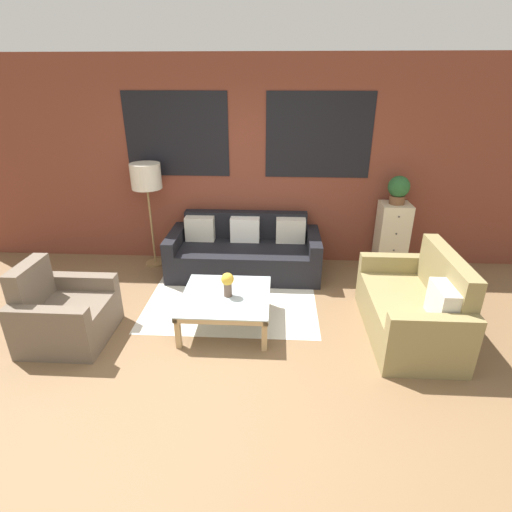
% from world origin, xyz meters
% --- Properties ---
extents(ground_plane, '(16.00, 16.00, 0.00)m').
position_xyz_m(ground_plane, '(0.00, 0.00, 0.00)').
color(ground_plane, brown).
extents(wall_back_brick, '(8.40, 0.09, 2.80)m').
position_xyz_m(wall_back_brick, '(0.00, 2.44, 1.41)').
color(wall_back_brick, brown).
rests_on(wall_back_brick, ground_plane).
extents(rug, '(2.04, 1.69, 0.00)m').
position_xyz_m(rug, '(-0.11, 1.21, 0.00)').
color(rug, silver).
rests_on(rug, ground_plane).
extents(couch_dark, '(2.05, 0.88, 0.78)m').
position_xyz_m(couch_dark, '(-0.02, 1.95, 0.28)').
color(couch_dark, black).
rests_on(couch_dark, ground_plane).
extents(settee_vintage, '(0.80, 1.45, 0.92)m').
position_xyz_m(settee_vintage, '(1.87, 0.55, 0.31)').
color(settee_vintage, olive).
rests_on(settee_vintage, ground_plane).
extents(armchair_corner, '(0.80, 0.84, 0.84)m').
position_xyz_m(armchair_corner, '(-1.74, 0.29, 0.28)').
color(armchair_corner, '#6B5B4C').
rests_on(armchair_corner, ground_plane).
extents(coffee_table, '(0.94, 0.94, 0.37)m').
position_xyz_m(coffee_table, '(-0.11, 0.62, 0.32)').
color(coffee_table, silver).
rests_on(coffee_table, ground_plane).
extents(floor_lamp, '(0.41, 0.41, 1.46)m').
position_xyz_m(floor_lamp, '(-1.35, 2.14, 1.25)').
color(floor_lamp, olive).
rests_on(floor_lamp, ground_plane).
extents(drawer_cabinet, '(0.40, 0.39, 0.96)m').
position_xyz_m(drawer_cabinet, '(2.02, 2.17, 0.48)').
color(drawer_cabinet, beige).
rests_on(drawer_cabinet, ground_plane).
extents(potted_plant, '(0.28, 0.28, 0.38)m').
position_xyz_m(potted_plant, '(2.02, 2.17, 1.16)').
color(potted_plant, brown).
rests_on(potted_plant, drawer_cabinet).
extents(flower_vase, '(0.14, 0.14, 0.27)m').
position_xyz_m(flower_vase, '(-0.08, 0.61, 0.53)').
color(flower_vase, brown).
rests_on(flower_vase, coffee_table).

